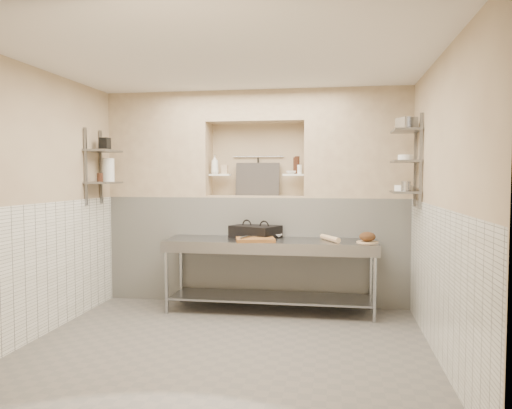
% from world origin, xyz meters
% --- Properties ---
extents(floor, '(4.00, 3.90, 0.10)m').
position_xyz_m(floor, '(0.00, 0.00, -0.05)').
color(floor, '#625C56').
rests_on(floor, ground).
extents(ceiling, '(4.00, 3.90, 0.10)m').
position_xyz_m(ceiling, '(0.00, 0.00, 2.85)').
color(ceiling, silver).
rests_on(ceiling, ground).
extents(wall_left, '(0.10, 3.90, 2.80)m').
position_xyz_m(wall_left, '(-2.05, 0.00, 1.40)').
color(wall_left, tan).
rests_on(wall_left, ground).
extents(wall_right, '(0.10, 3.90, 2.80)m').
position_xyz_m(wall_right, '(2.05, 0.00, 1.40)').
color(wall_right, tan).
rests_on(wall_right, ground).
extents(wall_back, '(4.00, 0.10, 2.80)m').
position_xyz_m(wall_back, '(0.00, 2.00, 1.40)').
color(wall_back, tan).
rests_on(wall_back, ground).
extents(wall_front, '(4.00, 0.10, 2.80)m').
position_xyz_m(wall_front, '(0.00, -2.00, 1.40)').
color(wall_front, tan).
rests_on(wall_front, ground).
extents(backwall_lower, '(4.00, 0.40, 1.40)m').
position_xyz_m(backwall_lower, '(0.00, 1.75, 0.70)').
color(backwall_lower, silver).
rests_on(backwall_lower, floor).
extents(alcove_sill, '(1.30, 0.40, 0.02)m').
position_xyz_m(alcove_sill, '(0.00, 1.75, 1.41)').
color(alcove_sill, tan).
rests_on(alcove_sill, backwall_lower).
extents(backwall_pillar_left, '(1.35, 0.40, 1.40)m').
position_xyz_m(backwall_pillar_left, '(-1.33, 1.75, 2.10)').
color(backwall_pillar_left, tan).
rests_on(backwall_pillar_left, backwall_lower).
extents(backwall_pillar_right, '(1.35, 0.40, 1.40)m').
position_xyz_m(backwall_pillar_right, '(1.33, 1.75, 2.10)').
color(backwall_pillar_right, tan).
rests_on(backwall_pillar_right, backwall_lower).
extents(backwall_header, '(1.30, 0.40, 0.40)m').
position_xyz_m(backwall_header, '(0.00, 1.75, 2.60)').
color(backwall_header, tan).
rests_on(backwall_header, backwall_lower).
extents(wainscot_left, '(0.02, 3.90, 1.40)m').
position_xyz_m(wainscot_left, '(-1.99, 0.00, 0.70)').
color(wainscot_left, silver).
rests_on(wainscot_left, floor).
extents(wainscot_right, '(0.02, 3.90, 1.40)m').
position_xyz_m(wainscot_right, '(1.99, 0.00, 0.70)').
color(wainscot_right, silver).
rests_on(wainscot_right, floor).
extents(alcove_shelf_left, '(0.28, 0.16, 0.02)m').
position_xyz_m(alcove_shelf_left, '(-0.50, 1.75, 1.70)').
color(alcove_shelf_left, white).
rests_on(alcove_shelf_left, backwall_lower).
extents(alcove_shelf_right, '(0.28, 0.16, 0.02)m').
position_xyz_m(alcove_shelf_right, '(0.50, 1.75, 1.70)').
color(alcove_shelf_right, white).
rests_on(alcove_shelf_right, backwall_lower).
extents(utensil_rail, '(0.70, 0.02, 0.02)m').
position_xyz_m(utensil_rail, '(0.00, 1.92, 1.95)').
color(utensil_rail, gray).
rests_on(utensil_rail, wall_back).
extents(hanging_steel, '(0.02, 0.02, 0.30)m').
position_xyz_m(hanging_steel, '(0.00, 1.90, 1.78)').
color(hanging_steel, black).
rests_on(hanging_steel, utensil_rail).
extents(splash_panel, '(0.60, 0.08, 0.45)m').
position_xyz_m(splash_panel, '(0.00, 1.85, 1.64)').
color(splash_panel, '#383330').
rests_on(splash_panel, alcove_sill).
extents(shelf_rail_left_a, '(0.03, 0.03, 0.95)m').
position_xyz_m(shelf_rail_left_a, '(-1.98, 1.25, 1.80)').
color(shelf_rail_left_a, slate).
rests_on(shelf_rail_left_a, wall_left).
extents(shelf_rail_left_b, '(0.03, 0.03, 0.95)m').
position_xyz_m(shelf_rail_left_b, '(-1.98, 0.85, 1.80)').
color(shelf_rail_left_b, slate).
rests_on(shelf_rail_left_b, wall_left).
extents(wall_shelf_left_lower, '(0.30, 0.50, 0.02)m').
position_xyz_m(wall_shelf_left_lower, '(-1.84, 1.05, 1.60)').
color(wall_shelf_left_lower, slate).
rests_on(wall_shelf_left_lower, wall_left).
extents(wall_shelf_left_upper, '(0.30, 0.50, 0.03)m').
position_xyz_m(wall_shelf_left_upper, '(-1.84, 1.05, 2.00)').
color(wall_shelf_left_upper, slate).
rests_on(wall_shelf_left_upper, wall_left).
extents(shelf_rail_right_a, '(0.03, 0.03, 1.05)m').
position_xyz_m(shelf_rail_right_a, '(1.98, 1.25, 1.85)').
color(shelf_rail_right_a, slate).
rests_on(shelf_rail_right_a, wall_right).
extents(shelf_rail_right_b, '(0.03, 0.03, 1.05)m').
position_xyz_m(shelf_rail_right_b, '(1.98, 0.85, 1.85)').
color(shelf_rail_right_b, slate).
rests_on(shelf_rail_right_b, wall_right).
extents(wall_shelf_right_lower, '(0.30, 0.50, 0.02)m').
position_xyz_m(wall_shelf_right_lower, '(1.84, 1.05, 1.50)').
color(wall_shelf_right_lower, slate).
rests_on(wall_shelf_right_lower, wall_right).
extents(wall_shelf_right_mid, '(0.30, 0.50, 0.02)m').
position_xyz_m(wall_shelf_right_mid, '(1.84, 1.05, 1.85)').
color(wall_shelf_right_mid, slate).
rests_on(wall_shelf_right_mid, wall_right).
extents(wall_shelf_right_upper, '(0.30, 0.50, 0.03)m').
position_xyz_m(wall_shelf_right_upper, '(1.84, 1.05, 2.20)').
color(wall_shelf_right_upper, slate).
rests_on(wall_shelf_right_upper, wall_right).
extents(prep_table, '(2.60, 0.70, 0.90)m').
position_xyz_m(prep_table, '(0.26, 1.18, 0.64)').
color(prep_table, gray).
rests_on(prep_table, floor).
extents(panini_press, '(0.69, 0.61, 0.15)m').
position_xyz_m(panini_press, '(0.05, 1.38, 0.98)').
color(panini_press, black).
rests_on(panini_press, prep_table).
extents(cutting_board, '(0.52, 0.42, 0.04)m').
position_xyz_m(cutting_board, '(0.10, 1.01, 0.92)').
color(cutting_board, '#915922').
rests_on(cutting_board, prep_table).
extents(knife_blade, '(0.23, 0.13, 0.01)m').
position_xyz_m(knife_blade, '(0.04, 1.11, 0.95)').
color(knife_blade, gray).
rests_on(knife_blade, cutting_board).
extents(tongs, '(0.10, 0.24, 0.02)m').
position_xyz_m(tongs, '(-0.01, 0.99, 0.96)').
color(tongs, gray).
rests_on(tongs, cutting_board).
extents(mixing_bowl, '(0.27, 0.27, 0.05)m').
position_xyz_m(mixing_bowl, '(0.28, 1.40, 0.93)').
color(mixing_bowl, white).
rests_on(mixing_bowl, prep_table).
extents(rolling_pin, '(0.25, 0.41, 0.07)m').
position_xyz_m(rolling_pin, '(0.99, 1.17, 0.93)').
color(rolling_pin, tan).
rests_on(rolling_pin, prep_table).
extents(bread_board, '(0.26, 0.26, 0.01)m').
position_xyz_m(bread_board, '(1.43, 1.09, 0.91)').
color(bread_board, tan).
rests_on(bread_board, prep_table).
extents(bread_loaf, '(0.19, 0.19, 0.11)m').
position_xyz_m(bread_loaf, '(1.43, 1.09, 0.97)').
color(bread_loaf, '#4C2D19').
rests_on(bread_loaf, bread_board).
extents(bottle_soap, '(0.11, 0.11, 0.26)m').
position_xyz_m(bottle_soap, '(-0.56, 1.71, 1.84)').
color(bottle_soap, white).
rests_on(bottle_soap, alcove_shelf_left).
extents(jar_alcove, '(0.08, 0.08, 0.12)m').
position_xyz_m(jar_alcove, '(-0.43, 1.75, 1.77)').
color(jar_alcove, tan).
rests_on(jar_alcove, alcove_shelf_left).
extents(bowl_alcove, '(0.16, 0.16, 0.04)m').
position_xyz_m(bowl_alcove, '(0.47, 1.73, 1.73)').
color(bowl_alcove, white).
rests_on(bowl_alcove, alcove_shelf_right).
extents(condiment_a, '(0.06, 0.06, 0.23)m').
position_xyz_m(condiment_a, '(0.55, 1.76, 1.83)').
color(condiment_a, '#321A11').
rests_on(condiment_a, alcove_shelf_right).
extents(condiment_b, '(0.05, 0.05, 0.22)m').
position_xyz_m(condiment_b, '(0.52, 1.75, 1.82)').
color(condiment_b, '#321A11').
rests_on(condiment_b, alcove_shelf_right).
extents(condiment_c, '(0.07, 0.07, 0.12)m').
position_xyz_m(condiment_c, '(0.58, 1.75, 1.77)').
color(condiment_c, white).
rests_on(condiment_c, alcove_shelf_right).
extents(jug_left, '(0.15, 0.15, 0.30)m').
position_xyz_m(jug_left, '(-1.84, 1.18, 1.76)').
color(jug_left, white).
rests_on(jug_left, wall_shelf_left_lower).
extents(jar_left, '(0.07, 0.07, 0.11)m').
position_xyz_m(jar_left, '(-1.84, 0.95, 1.67)').
color(jar_left, '#321A11').
rests_on(jar_left, wall_shelf_left_lower).
extents(box_left_upper, '(0.12, 0.12, 0.16)m').
position_xyz_m(box_left_upper, '(-1.84, 1.10, 2.09)').
color(box_left_upper, black).
rests_on(box_left_upper, wall_shelf_left_upper).
extents(bowl_right, '(0.22, 0.22, 0.06)m').
position_xyz_m(bowl_right, '(1.84, 1.17, 1.54)').
color(bowl_right, white).
rests_on(bowl_right, wall_shelf_right_lower).
extents(canister_right, '(0.11, 0.11, 0.11)m').
position_xyz_m(canister_right, '(1.84, 0.98, 1.57)').
color(canister_right, gray).
rests_on(canister_right, wall_shelf_right_lower).
extents(bowl_right_mid, '(0.17, 0.17, 0.06)m').
position_xyz_m(bowl_right_mid, '(1.84, 1.06, 1.89)').
color(bowl_right_mid, white).
rests_on(bowl_right_mid, wall_shelf_right_mid).
extents(basket_right, '(0.24, 0.26, 0.13)m').
position_xyz_m(basket_right, '(1.84, 1.03, 2.28)').
color(basket_right, gray).
rests_on(basket_right, wall_shelf_right_upper).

